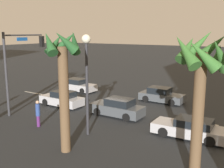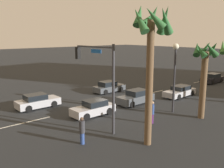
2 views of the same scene
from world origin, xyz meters
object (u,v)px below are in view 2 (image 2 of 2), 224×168
car_5 (93,108)px  palm_tree_2 (151,42)px  car_1 (212,78)px  car_2 (38,101)px  car_4 (180,91)px  palm_tree_0 (204,66)px  car_0 (109,87)px  pedestrian_1 (152,112)px  traffic_signal (100,73)px  streetlamp (175,65)px  pedestrian_0 (82,130)px  car_3 (136,97)px

car_5 → palm_tree_2: 9.57m
palm_tree_2 → car_1: bearing=-161.9°
car_2 → car_4: car_2 is taller
palm_tree_0 → car_0: bearing=-91.6°
palm_tree_2 → car_0: bearing=-120.6°
pedestrian_1 → palm_tree_2: size_ratio=0.21×
car_2 → traffic_signal: 9.46m
car_1 → streetlamp: bearing=15.7°
car_5 → palm_tree_2: palm_tree_2 is taller
car_4 → car_5: (11.93, -1.14, 0.05)m
pedestrian_1 → palm_tree_0: size_ratio=0.28×
car_0 → traffic_signal: size_ratio=0.63×
traffic_signal → car_4: bearing=-171.9°
car_2 → pedestrian_0: size_ratio=2.27×
car_1 → traffic_signal: bearing=8.2°
traffic_signal → streetlamp: size_ratio=1.02×
car_4 → pedestrian_0: bearing=11.3°
car_1 → streetlamp: streetlamp is taller
traffic_signal → palm_tree_0: bearing=155.4°
car_4 → pedestrian_0: pedestrian_0 is taller
traffic_signal → palm_tree_2: 4.90m
car_4 → palm_tree_2: size_ratio=0.51×
car_3 → traffic_signal: size_ratio=0.65×
traffic_signal → palm_tree_2: bearing=99.4°
pedestrian_1 → palm_tree_0: bearing=155.8°
car_0 → streetlamp: streetlamp is taller
pedestrian_0 → palm_tree_2: bearing=138.4°
palm_tree_2 → car_4: bearing=-154.4°
car_4 → traffic_signal: 14.20m
car_3 → car_4: (-6.17, 1.31, -0.08)m
car_0 → streetlamp: size_ratio=0.65×
traffic_signal → streetlamp: 7.88m
car_5 → pedestrian_0: 6.08m
streetlamp → palm_tree_2: bearing=23.5°
car_0 → streetlamp: (0.83, 10.28, 3.83)m
car_4 → palm_tree_0: 8.76m
streetlamp → pedestrian_1: streetlamp is taller
pedestrian_1 → car_4: bearing=-158.6°
car_0 → traffic_signal: bearing=46.6°
car_3 → car_4: car_3 is taller
car_3 → palm_tree_2: bearing=48.2°
palm_tree_0 → palm_tree_2: size_ratio=0.74×
traffic_signal → pedestrian_0: bearing=26.7°
palm_tree_2 → car_5: bearing=-97.1°
car_3 → car_4: bearing=168.0°
car_0 → car_5: 9.26m
streetlamp → palm_tree_0: (-0.46, 2.62, 0.16)m
car_5 → streetlamp: 8.40m
palm_tree_0 → car_2: bearing=-52.7°
car_5 → car_0: bearing=-139.1°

